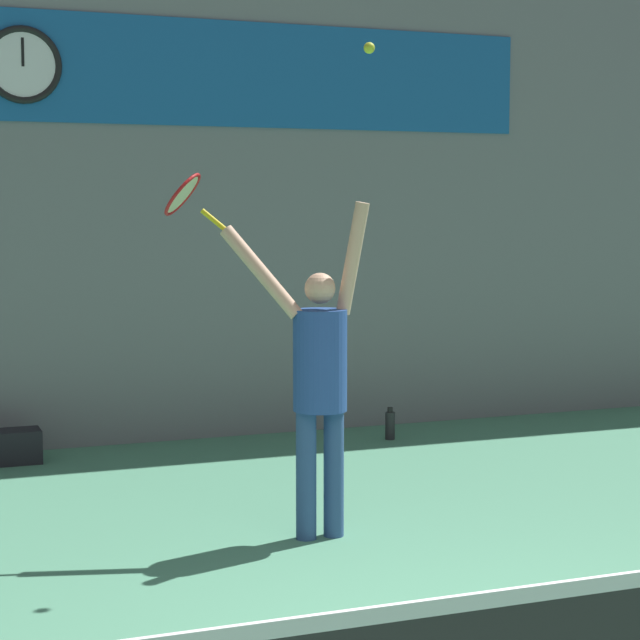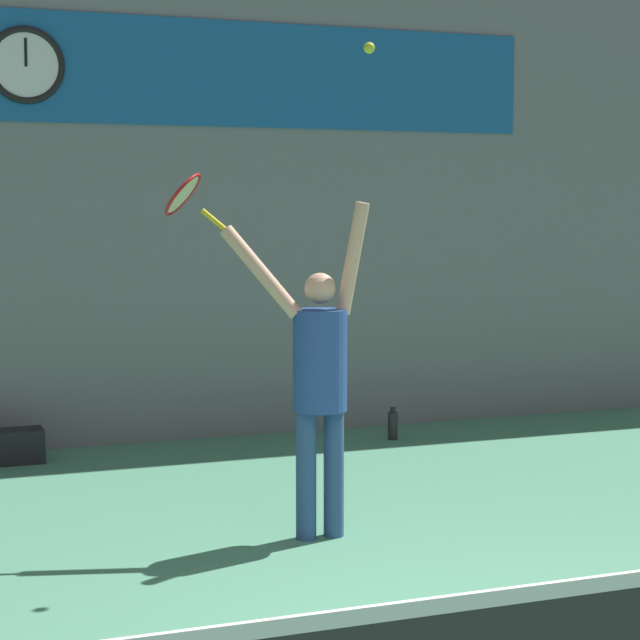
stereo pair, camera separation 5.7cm
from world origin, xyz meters
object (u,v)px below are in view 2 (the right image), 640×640
(scoreboard_clock, at_px, (26,65))
(tennis_player, at_px, (319,373))
(tennis_ball, at_px, (369,48))
(tennis_racket, at_px, (185,196))
(water_bottle, at_px, (393,425))
(equipment_bag, at_px, (1,447))

(scoreboard_clock, xyz_separation_m, tennis_player, (1.38, -3.32, -2.23))
(tennis_player, xyz_separation_m, tennis_ball, (0.28, -0.13, 2.02))
(tennis_player, height_order, tennis_racket, tennis_racket)
(tennis_player, relative_size, tennis_ball, 30.69)
(scoreboard_clock, height_order, water_bottle, scoreboard_clock)
(tennis_player, height_order, water_bottle, tennis_player)
(tennis_ball, height_order, water_bottle, tennis_ball)
(tennis_racket, bearing_deg, water_bottle, 42.59)
(scoreboard_clock, relative_size, tennis_ball, 9.33)
(tennis_ball, bearing_deg, water_bottle, 62.96)
(tennis_ball, distance_m, equipment_bag, 4.68)
(scoreboard_clock, bearing_deg, tennis_ball, -64.25)
(tennis_ball, bearing_deg, scoreboard_clock, 115.75)
(scoreboard_clock, distance_m, tennis_player, 4.23)
(water_bottle, bearing_deg, tennis_racket, -137.41)
(tennis_ball, relative_size, equipment_bag, 0.10)
(scoreboard_clock, relative_size, water_bottle, 2.21)
(scoreboard_clock, distance_m, tennis_ball, 3.84)
(equipment_bag, bearing_deg, water_bottle, -3.63)
(tennis_player, height_order, tennis_ball, tennis_ball)
(tennis_racket, xyz_separation_m, water_bottle, (2.47, 2.27, -2.04))
(tennis_racket, distance_m, tennis_ball, 1.48)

